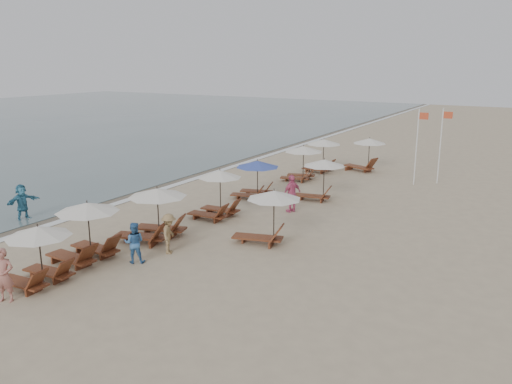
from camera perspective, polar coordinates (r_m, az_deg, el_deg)
The scene contains 20 objects.
ground at distance 16.74m, azimuth -3.33°, elevation -11.68°, with size 160.00×160.00×0.00m, color tan.
wet_sand_band at distance 31.56m, azimuth -12.28°, elevation 0.53°, with size 3.20×140.00×0.01m, color #6B5E4C.
foam_line at distance 30.72m, azimuth -10.48°, elevation 0.25°, with size 0.50×140.00×0.02m, color white.
lounger_station_0 at distance 18.77m, azimuth -22.97°, elevation -6.43°, with size 2.49×2.15×2.10m.
lounger_station_1 at distance 20.38m, azimuth -18.30°, elevation -4.25°, with size 2.71×2.32×2.29m.
lounger_station_2 at distance 22.05m, azimuth -11.23°, elevation -2.46°, with size 2.90×2.63×2.24m.
lounger_station_3 at distance 24.70m, azimuth -4.40°, elevation -0.38°, with size 2.46×2.05×2.34m.
lounger_station_4 at distance 28.24m, azimuth -0.15°, elevation 1.67°, with size 2.54×2.36×2.08m.
lounger_station_5 at distance 32.48m, azimuth 4.94°, elevation 3.42°, with size 2.53×2.39×2.18m.
lounger_station_6 at distance 35.24m, azimuth 7.14°, elevation 4.19°, with size 2.46×2.31×2.22m.
inland_station_0 at distance 21.08m, azimuth 1.15°, elevation -2.25°, with size 2.80×2.24×2.22m.
inland_station_1 at distance 27.85m, azimuth 6.97°, elevation 1.88°, with size 2.67×2.24×2.22m.
inland_station_2 at distance 35.95m, azimuth 11.76°, elevation 4.28°, with size 2.89×2.31×2.22m.
beachgoer_near at distance 18.03m, azimuth -25.92°, elevation -8.23°, with size 0.63×0.41×1.73m, color #A9675B.
beachgoer_mid_a at distance 19.80m, azimuth -13.23°, elevation -5.42°, with size 0.76×0.59×1.56m, color teal.
beachgoer_mid_b at distance 20.46m, azimuth -9.52°, elevation -4.53°, with size 1.03×0.59×1.59m, color olive.
beachgoer_far_a at distance 25.67m, azimuth 3.96°, elevation -0.16°, with size 1.10×0.46×1.88m, color #D45581.
waterline_walker at distance 26.76m, azimuth -24.27°, elevation -1.01°, with size 1.59×0.50×1.71m, color teal.
flag_pole_near at distance 32.46m, azimuth 17.29°, elevation 5.12°, with size 0.60×0.08×4.55m.
flag_pole_far at distance 33.24m, azimuth 19.65°, elevation 5.15°, with size 0.60×0.08×4.58m.
Camera 1 is at (8.39, -12.50, 7.31)m, focal length 36.46 mm.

